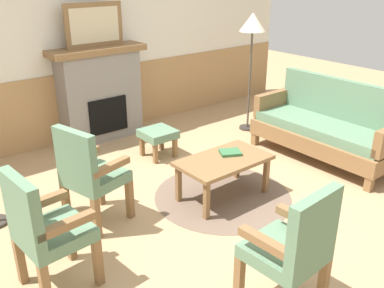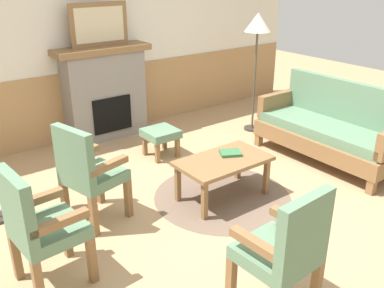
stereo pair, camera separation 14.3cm
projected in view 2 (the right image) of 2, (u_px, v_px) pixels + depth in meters
ground_plane at (212, 204)px, 4.40m from camera, size 14.00×14.00×0.00m
wall_back at (93, 41)px, 5.81m from camera, size 7.20×0.14×2.70m
fireplace at (105, 92)px, 5.88m from camera, size 1.30×0.44×1.28m
framed_picture at (99, 25)px, 5.53m from camera, size 0.80×0.04×0.56m
couch at (329, 130)px, 5.25m from camera, size 0.70×1.80×0.98m
coffee_table at (223, 164)px, 4.39m from camera, size 0.96×0.56×0.44m
round_rug at (222, 196)px, 4.53m from camera, size 1.45×1.45×0.01m
book_on_table at (230, 153)px, 4.47m from camera, size 0.27×0.26×0.03m
footstool at (161, 135)px, 5.40m from camera, size 0.40×0.40×0.36m
armchair_near_fireplace at (38, 224)px, 3.09m from camera, size 0.52×0.52×0.98m
armchair_by_window_left at (88, 170)px, 3.90m from camera, size 0.58×0.58×0.98m
armchair_front_left at (285, 248)px, 2.83m from camera, size 0.51×0.51×0.98m
floor_lamp_by_couch at (258, 30)px, 5.83m from camera, size 0.36×0.36×1.68m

